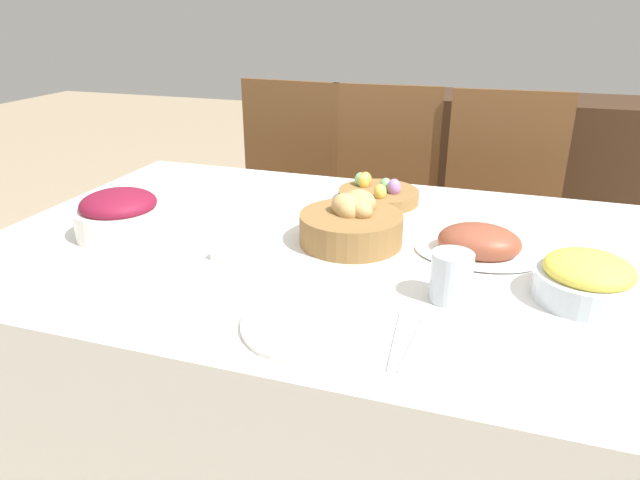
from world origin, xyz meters
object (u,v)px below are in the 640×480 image
chair_far_left (280,200)px  dinner_plate (312,323)px  chair_far_center (378,210)px  sideboard (458,183)px  egg_basket (378,194)px  beet_salad_bowl (120,214)px  chair_far_right (499,223)px  spoon (415,342)px  ham_platter (479,244)px  bread_basket (351,224)px  knife (397,339)px  butter_dish (243,251)px  drinking_cup (451,277)px  fork (235,311)px  pineapple_bowl (587,279)px

chair_far_left → dinner_plate: size_ratio=3.82×
chair_far_center → sideboard: (0.24, 0.73, -0.08)m
chair_far_center → sideboard: size_ratio=0.62×
egg_basket → beet_salad_bowl: beet_salad_bowl is taller
chair_far_right → spoon: (-0.12, -1.22, 0.22)m
egg_basket → sideboard: bearing=84.0°
chair_far_right → ham_platter: bearing=-96.1°
egg_basket → bread_basket: bearing=-88.8°
bread_basket → egg_basket: bread_basket is taller
chair_far_left → knife: 1.42m
beet_salad_bowl → butter_dish: 0.34m
sideboard → dinner_plate: 1.97m
chair_far_right → drinking_cup: (-0.08, -1.04, 0.26)m
egg_basket → ham_platter: 0.42m
bread_basket → spoon: bread_basket is taller
chair_far_left → chair_far_center: (0.41, 0.00, 0.00)m
chair_far_left → knife: chair_far_left is taller
fork → butter_dish: 0.24m
chair_far_right → spoon: chair_far_right is taller
chair_far_right → drinking_cup: 1.08m
egg_basket → spoon: size_ratio=1.25×
beet_salad_bowl → chair_far_right: bearing=47.4°
bread_basket → beet_salad_bowl: bread_basket is taller
knife → drinking_cup: drinking_cup is taller
dinner_plate → knife: size_ratio=1.38×
chair_far_center → sideboard: 0.77m
fork → butter_dish: bearing=106.9°
chair_far_right → knife: bearing=-100.0°
beet_salad_bowl → pineapple_bowl: beet_salad_bowl is taller
ham_platter → fork: (-0.41, -0.41, -0.02)m
beet_salad_bowl → dinner_plate: beet_salad_bowl is taller
chair_far_right → bread_basket: bearing=-115.0°
beet_salad_bowl → sideboard: bearing=68.3°
chair_far_left → chair_far_right: same height
sideboard → beet_salad_bowl: (-0.67, -1.69, 0.35)m
egg_basket → pineapple_bowl: bearing=-41.3°
pineapple_bowl → spoon: bearing=-138.0°
spoon → butter_dish: bearing=156.2°
sideboard → egg_basket: bearing=-96.0°
fork → butter_dish: butter_dish is taller
chair_far_left → egg_basket: (0.52, -0.52, 0.24)m
sideboard → pineapple_bowl: size_ratio=8.08×
sideboard → pineapple_bowl: 1.77m
chair_far_center → chair_far_left: bearing=176.9°
sideboard → egg_basket: sideboard is taller
sideboard → chair_far_center: bearing=-108.2°
pineapple_bowl → chair_far_left: bearing=136.7°
ham_platter → drinking_cup: drinking_cup is taller
chair_far_left → spoon: (0.74, -1.22, 0.22)m
butter_dish → egg_basket: bearing=67.2°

